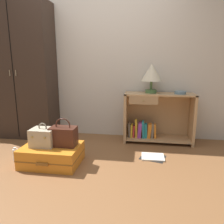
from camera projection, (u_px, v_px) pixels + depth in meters
ground_plane at (74, 176)px, 2.35m from camera, size 9.00×9.00×0.00m
back_wall at (100, 57)px, 3.51m from camera, size 6.40×0.10×2.60m
wardrobe at (21, 72)px, 3.46m from camera, size 1.04×0.47×2.12m
bookshelf at (156, 118)px, 3.34m from camera, size 1.04×0.39×0.76m
table_lamp at (152, 74)px, 3.21m from camera, size 0.31×0.31×0.43m
bowl at (180, 93)px, 3.16m from camera, size 0.17×0.17×0.04m
suitcase_large at (52, 155)px, 2.61m from camera, size 0.69×0.53×0.23m
train_case at (43, 137)px, 2.57m from camera, size 0.28×0.24×0.28m
handbag at (63, 136)px, 2.58m from camera, size 0.31×0.20×0.34m
bottle at (16, 154)px, 2.71m from camera, size 0.06×0.06×0.17m
open_book_on_floor at (153, 157)px, 2.80m from camera, size 0.37×0.33×0.02m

